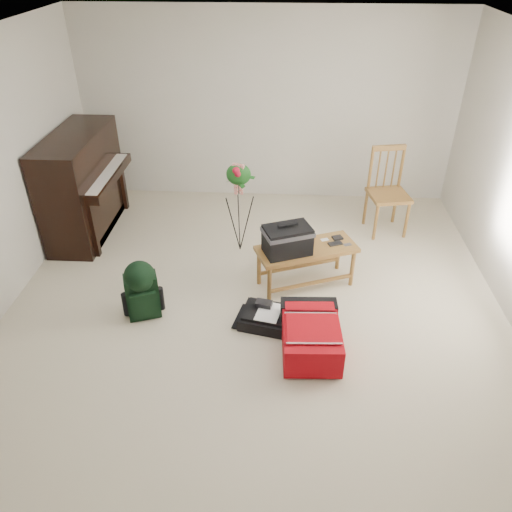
# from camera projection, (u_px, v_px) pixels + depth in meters

# --- Properties ---
(floor) EXTENTS (5.00, 5.50, 0.01)m
(floor) POSITION_uv_depth(u_px,v_px,m) (254.00, 316.00, 4.97)
(floor) COLOR beige
(floor) RESTS_ON ground
(ceiling) EXTENTS (5.00, 5.50, 0.01)m
(ceiling) POSITION_uv_depth(u_px,v_px,m) (254.00, 49.00, 3.60)
(ceiling) COLOR white
(ceiling) RESTS_ON wall_back
(wall_back) EXTENTS (5.00, 0.04, 2.50)m
(wall_back) POSITION_uv_depth(u_px,v_px,m) (267.00, 108.00, 6.58)
(wall_back) COLOR beige
(wall_back) RESTS_ON floor
(piano) EXTENTS (0.71, 1.50, 1.25)m
(piano) POSITION_uv_depth(u_px,v_px,m) (84.00, 186.00, 6.08)
(piano) COLOR black
(piano) RESTS_ON floor
(bench) EXTENTS (1.12, 0.77, 0.80)m
(bench) POSITION_uv_depth(u_px,v_px,m) (292.00, 240.00, 5.10)
(bench) COLOR olive
(bench) RESTS_ON floor
(dining_chair) EXTENTS (0.54, 0.54, 1.06)m
(dining_chair) POSITION_uv_depth(u_px,v_px,m) (388.00, 192.00, 6.13)
(dining_chair) COLOR olive
(dining_chair) RESTS_ON floor
(red_suitcase) EXTENTS (0.54, 0.77, 0.32)m
(red_suitcase) POSITION_uv_depth(u_px,v_px,m) (310.00, 332.00, 4.52)
(red_suitcase) COLOR #B50711
(red_suitcase) RESTS_ON floor
(black_duffel) EXTENTS (0.57, 0.49, 0.21)m
(black_duffel) POSITION_uv_depth(u_px,v_px,m) (267.00, 317.00, 4.84)
(black_duffel) COLOR black
(black_duffel) RESTS_ON floor
(green_backpack) EXTENTS (0.36, 0.33, 0.62)m
(green_backpack) POSITION_uv_depth(u_px,v_px,m) (141.00, 287.00, 4.80)
(green_backpack) COLOR black
(green_backpack) RESTS_ON floor
(flower_stand) EXTENTS (0.45, 0.45, 1.13)m
(flower_stand) POSITION_uv_depth(u_px,v_px,m) (239.00, 208.00, 5.70)
(flower_stand) COLOR black
(flower_stand) RESTS_ON floor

